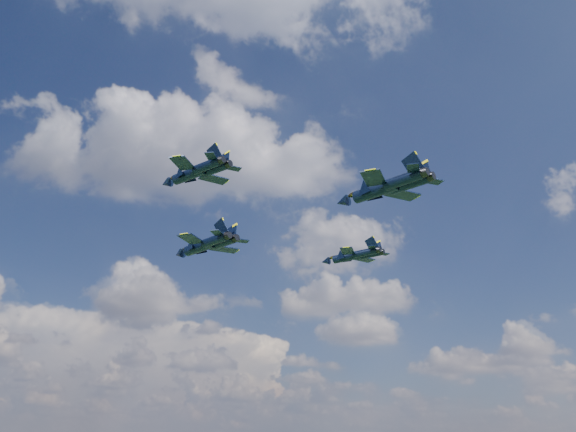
% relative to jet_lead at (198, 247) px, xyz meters
% --- Properties ---
extents(jet_lead, '(15.73, 15.71, 4.28)m').
position_rel_jet_lead_xyz_m(jet_lead, '(0.00, 0.00, 0.00)').
color(jet_lead, black).
extents(jet_left, '(12.58, 11.13, 3.24)m').
position_rel_jet_lead_xyz_m(jet_left, '(1.58, -29.74, 0.62)').
color(jet_left, black).
extents(jet_right, '(13.24, 11.51, 3.39)m').
position_rel_jet_lead_xyz_m(jet_right, '(28.47, 1.97, -0.94)').
color(jet_right, black).
extents(jet_slot, '(15.01, 14.86, 4.06)m').
position_rel_jet_lead_xyz_m(jet_slot, '(28.46, -27.33, -0.30)').
color(jet_slot, black).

